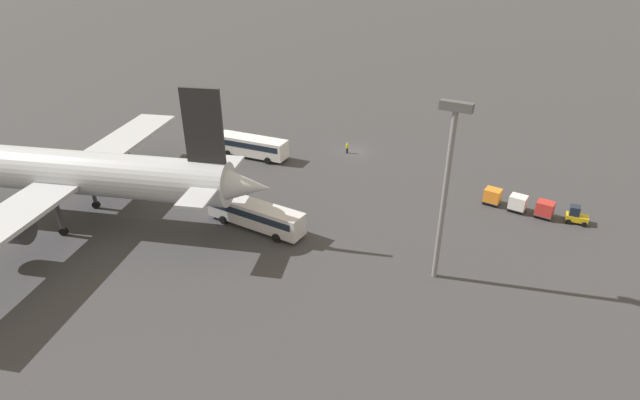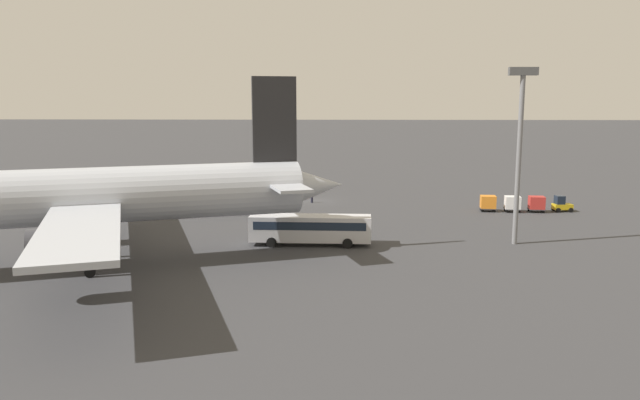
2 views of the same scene
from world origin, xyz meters
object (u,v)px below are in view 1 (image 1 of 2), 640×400
object	(u,v)px
baggage_tug	(576,215)
worker_person	(347,148)
shuttle_bus_far	(255,214)
shuttle_bus_near	(252,145)
cargo_cart_red	(545,209)
airplane	(57,172)
cargo_cart_orange	(493,196)
cargo_cart_white	(518,202)

from	to	relation	value
baggage_tug	worker_person	distance (m)	33.28
shuttle_bus_far	shuttle_bus_near	bearing A→B (deg)	-50.76
cargo_cart_red	airplane	bearing A→B (deg)	30.02
baggage_tug	cargo_cart_orange	xyz separation A→B (m)	(9.53, 0.19, 0.25)
cargo_cart_red	cargo_cart_orange	bearing A→B (deg)	-3.48
baggage_tug	cargo_cart_orange	distance (m)	9.54
worker_person	cargo_cart_orange	size ratio (longest dim) A/B	0.82
baggage_tug	cargo_cart_white	xyz separation A→B (m)	(6.46, 0.53, 0.25)
airplane	shuttle_bus_near	size ratio (longest dim) A/B	4.30
worker_person	shuttle_bus_near	bearing A→B (deg)	35.17
airplane	cargo_cart_red	world-z (taller)	airplane
shuttle_bus_near	cargo_cart_white	xyz separation A→B (m)	(-38.20, -2.06, -0.67)
airplane	cargo_cart_orange	xyz separation A→B (m)	(-42.59, -28.53, -5.08)
baggage_tug	worker_person	xyz separation A→B (m)	(32.77, -5.80, -0.07)
shuttle_bus_far	cargo_cart_red	size ratio (longest dim) A/B	5.75
shuttle_bus_far	cargo_cart_orange	size ratio (longest dim) A/B	5.75
airplane	cargo_cart_red	size ratio (longest dim) A/B	22.90
worker_person	cargo_cart_red	xyz separation A→B (m)	(-29.39, 6.36, 0.32)
baggage_tug	cargo_cart_white	size ratio (longest dim) A/B	1.18
shuttle_bus_near	shuttle_bus_far	xyz separation A→B (m)	(-12.81, 16.69, -0.05)
shuttle_bus_far	cargo_cart_orange	bearing A→B (deg)	-137.72
worker_person	cargo_cart_orange	bearing A→B (deg)	165.55
shuttle_bus_far	worker_person	xyz separation A→B (m)	(0.91, -25.07, -0.94)
baggage_tug	cargo_cart_red	distance (m)	3.44
airplane	cargo_cart_red	distance (m)	56.51
cargo_cart_red	cargo_cart_white	distance (m)	3.08
worker_person	cargo_cart_orange	distance (m)	24.00
shuttle_bus_near	cargo_cart_orange	world-z (taller)	shuttle_bus_near
baggage_tug	worker_person	size ratio (longest dim) A/B	1.45
airplane	shuttle_bus_far	distance (m)	22.80
shuttle_bus_near	cargo_cart_red	bearing A→B (deg)	177.19
cargo_cart_red	cargo_cart_white	xyz separation A→B (m)	(3.07, -0.04, 0.00)
cargo_cart_orange	shuttle_bus_far	bearing A→B (deg)	40.53
baggage_tug	cargo_cart_white	world-z (taller)	baggage_tug
shuttle_bus_far	cargo_cart_red	world-z (taller)	shuttle_bus_far
shuttle_bus_far	baggage_tug	distance (m)	37.24
airplane	cargo_cart_white	distance (m)	53.90
airplane	worker_person	xyz separation A→B (m)	(-19.35, -34.52, -5.40)
cargo_cart_orange	airplane	bearing A→B (deg)	33.82
shuttle_bus_near	cargo_cart_red	size ratio (longest dim) A/B	5.33
shuttle_bus_near	shuttle_bus_far	distance (m)	21.04
worker_person	airplane	bearing A→B (deg)	60.72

